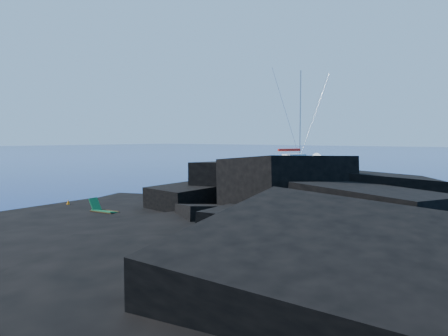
{
  "coord_description": "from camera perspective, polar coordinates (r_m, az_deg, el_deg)",
  "views": [
    {
      "loc": [
        23.59,
        -12.96,
        4.25
      ],
      "look_at": [
        3.36,
        11.97,
        2.0
      ],
      "focal_mm": 35.0,
      "sensor_mm": 36.0,
      "label": 1
    }
  ],
  "objects": [
    {
      "name": "headland",
      "position": [
        19.62,
        5.42,
        -8.51
      ],
      "size": [
        24.0,
        24.0,
        3.6
      ],
      "primitive_type": null,
      "color": "black",
      "rests_on": "ground"
    },
    {
      "name": "towel",
      "position": [
        21.84,
        -15.83,
        -6.36
      ],
      "size": [
        2.09,
        1.79,
        0.05
      ],
      "primitive_type": "cube",
      "rotation": [
        0.0,
        0.0,
        0.57
      ],
      "color": "white",
      "rests_on": "beach"
    },
    {
      "name": "sailboat",
      "position": [
        67.28,
        9.49,
        0.33
      ],
      "size": [
        7.01,
        14.02,
        14.47
      ],
      "primitive_type": null,
      "rotation": [
        0.0,
        0.0,
        -0.31
      ],
      "color": "white",
      "rests_on": "ground"
    },
    {
      "name": "surf_foam",
      "position": [
        26.2,
        -6.87,
        -5.36
      ],
      "size": [
        10.0,
        8.0,
        0.06
      ],
      "primitive_type": null,
      "color": "white",
      "rests_on": "ground"
    },
    {
      "name": "sunbather",
      "position": [
        21.82,
        -15.84,
        -5.99
      ],
      "size": [
        1.74,
        1.33,
        0.24
      ],
      "primitive_type": null,
      "rotation": [
        0.0,
        0.0,
        0.57
      ],
      "color": "#B5765F",
      "rests_on": "towel"
    },
    {
      "name": "ground",
      "position": [
        27.25,
        -21.97,
        -5.26
      ],
      "size": [
        400.0,
        400.0,
        0.0
      ],
      "primitive_type": "plane",
      "color": "#04163C",
      "rests_on": "ground"
    },
    {
      "name": "beach",
      "position": [
        23.74,
        -15.59,
        -6.45
      ],
      "size": [
        9.08,
        6.86,
        0.7
      ],
      "primitive_type": "cube",
      "rotation": [
        0.0,
        0.0,
        -0.1
      ],
      "color": "black",
      "rests_on": "ground"
    },
    {
      "name": "marker_cone",
      "position": [
        25.18,
        -19.67,
        -4.5
      ],
      "size": [
        0.44,
        0.44,
        0.55
      ],
      "primitive_type": "cone",
      "rotation": [
        0.0,
        0.0,
        0.24
      ],
      "color": "orange",
      "rests_on": "beach"
    },
    {
      "name": "deck_chair",
      "position": [
        22.07,
        -15.35,
        -4.98
      ],
      "size": [
        1.54,
        0.84,
        1.01
      ],
      "primitive_type": null,
      "rotation": [
        0.0,
        0.0,
        0.14
      ],
      "color": "#176937",
      "rests_on": "beach"
    }
  ]
}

